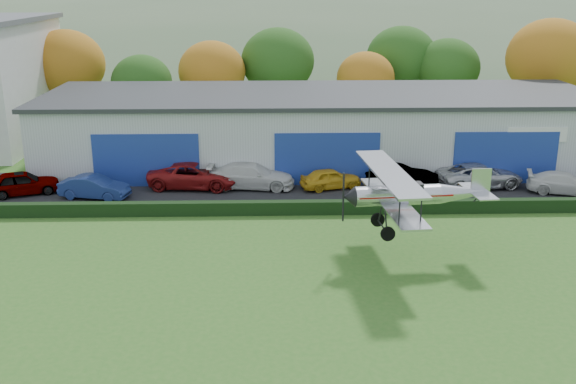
{
  "coord_description": "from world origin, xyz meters",
  "views": [
    {
      "loc": [
        1.19,
        -20.92,
        13.15
      ],
      "look_at": [
        2.11,
        11.82,
        2.76
      ],
      "focal_mm": 41.56,
      "sensor_mm": 36.0,
      "label": 1
    }
  ],
  "objects_px": {
    "car_0": "(22,183)",
    "car_6": "(480,176)",
    "biplane": "(410,193)",
    "car_1": "(94,187)",
    "car_3": "(252,176)",
    "car_2": "(194,175)",
    "car_4": "(331,179)",
    "car_7": "(565,183)",
    "car_5": "(403,177)",
    "hangar": "(320,128)"
  },
  "relations": [
    {
      "from": "car_3",
      "to": "car_1",
      "type": "bearing_deg",
      "value": 107.86
    },
    {
      "from": "car_1",
      "to": "car_2",
      "type": "xyz_separation_m",
      "value": [
        6.06,
        2.14,
        0.12
      ]
    },
    {
      "from": "hangar",
      "to": "car_4",
      "type": "bearing_deg",
      "value": -88.44
    },
    {
      "from": "car_6",
      "to": "car_1",
      "type": "bearing_deg",
      "value": 84.26
    },
    {
      "from": "car_5",
      "to": "car_4",
      "type": "bearing_deg",
      "value": 68.21
    },
    {
      "from": "car_6",
      "to": "biplane",
      "type": "bearing_deg",
      "value": 138.46
    },
    {
      "from": "car_4",
      "to": "car_7",
      "type": "xyz_separation_m",
      "value": [
        14.99,
        -1.44,
        -0.01
      ]
    },
    {
      "from": "car_0",
      "to": "biplane",
      "type": "bearing_deg",
      "value": -136.11
    },
    {
      "from": "car_2",
      "to": "hangar",
      "type": "bearing_deg",
      "value": -48.25
    },
    {
      "from": "car_5",
      "to": "car_6",
      "type": "xyz_separation_m",
      "value": [
        5.16,
        0.11,
        -0.01
      ]
    },
    {
      "from": "car_4",
      "to": "car_7",
      "type": "height_order",
      "value": "car_4"
    },
    {
      "from": "biplane",
      "to": "car_4",
      "type": "bearing_deg",
      "value": 98.79
    },
    {
      "from": "car_0",
      "to": "car_7",
      "type": "bearing_deg",
      "value": -112.22
    },
    {
      "from": "car_0",
      "to": "car_3",
      "type": "bearing_deg",
      "value": -106.97
    },
    {
      "from": "car_3",
      "to": "car_6",
      "type": "relative_size",
      "value": 1.0
    },
    {
      "from": "car_0",
      "to": "biplane",
      "type": "relative_size",
      "value": 0.54
    },
    {
      "from": "car_4",
      "to": "car_6",
      "type": "height_order",
      "value": "car_6"
    },
    {
      "from": "car_3",
      "to": "car_4",
      "type": "xyz_separation_m",
      "value": [
        5.23,
        -0.32,
        -0.14
      ]
    },
    {
      "from": "car_1",
      "to": "car_7",
      "type": "bearing_deg",
      "value": -76.73
    },
    {
      "from": "car_1",
      "to": "car_7",
      "type": "height_order",
      "value": "car_1"
    },
    {
      "from": "car_3",
      "to": "biplane",
      "type": "xyz_separation_m",
      "value": [
        8.04,
        -11.66,
        2.46
      ]
    },
    {
      "from": "car_3",
      "to": "car_7",
      "type": "relative_size",
      "value": 1.22
    },
    {
      "from": "car_0",
      "to": "car_7",
      "type": "distance_m",
      "value": 34.88
    },
    {
      "from": "hangar",
      "to": "car_1",
      "type": "distance_m",
      "value": 17.26
    },
    {
      "from": "car_1",
      "to": "car_6",
      "type": "relative_size",
      "value": 0.77
    },
    {
      "from": "car_4",
      "to": "car_1",
      "type": "bearing_deg",
      "value": 79.9
    },
    {
      "from": "car_6",
      "to": "car_0",
      "type": "bearing_deg",
      "value": 81.91
    },
    {
      "from": "car_3",
      "to": "car_0",
      "type": "bearing_deg",
      "value": 100.74
    },
    {
      "from": "car_2",
      "to": "car_3",
      "type": "height_order",
      "value": "car_2"
    },
    {
      "from": "car_1",
      "to": "biplane",
      "type": "relative_size",
      "value": 0.52
    },
    {
      "from": "car_1",
      "to": "biplane",
      "type": "xyz_separation_m",
      "value": [
        17.89,
        -9.71,
        2.56
      ]
    },
    {
      "from": "car_2",
      "to": "car_6",
      "type": "height_order",
      "value": "car_2"
    },
    {
      "from": "hangar",
      "to": "car_0",
      "type": "bearing_deg",
      "value": -158.82
    },
    {
      "from": "car_6",
      "to": "hangar",
      "type": "bearing_deg",
      "value": 46.28
    },
    {
      "from": "car_1",
      "to": "car_4",
      "type": "distance_m",
      "value": 15.16
    },
    {
      "from": "car_0",
      "to": "car_4",
      "type": "bearing_deg",
      "value": -108.96
    },
    {
      "from": "car_0",
      "to": "car_6",
      "type": "bearing_deg",
      "value": -109.54
    },
    {
      "from": "car_0",
      "to": "car_3",
      "type": "xyz_separation_m",
      "value": [
        14.67,
        1.04,
        0.05
      ]
    },
    {
      "from": "car_7",
      "to": "car_2",
      "type": "bearing_deg",
      "value": 101.98
    },
    {
      "from": "car_4",
      "to": "car_6",
      "type": "bearing_deg",
      "value": -105.92
    },
    {
      "from": "car_3",
      "to": "biplane",
      "type": "bearing_deg",
      "value": -138.76
    },
    {
      "from": "car_1",
      "to": "car_5",
      "type": "xyz_separation_m",
      "value": [
        19.84,
        1.57,
        0.07
      ]
    },
    {
      "from": "car_1",
      "to": "car_3",
      "type": "xyz_separation_m",
      "value": [
        9.85,
        1.95,
        0.1
      ]
    },
    {
      "from": "hangar",
      "to": "car_7",
      "type": "bearing_deg",
      "value": -28.84
    },
    {
      "from": "car_1",
      "to": "car_6",
      "type": "height_order",
      "value": "car_6"
    },
    {
      "from": "car_6",
      "to": "car_5",
      "type": "bearing_deg",
      "value": 81.63
    },
    {
      "from": "car_3",
      "to": "car_5",
      "type": "bearing_deg",
      "value": -85.48
    },
    {
      "from": "car_1",
      "to": "biplane",
      "type": "distance_m",
      "value": 20.52
    },
    {
      "from": "car_7",
      "to": "car_3",
      "type": "bearing_deg",
      "value": 101.65
    },
    {
      "from": "hangar",
      "to": "car_1",
      "type": "xyz_separation_m",
      "value": [
        -14.89,
        -8.54,
        -1.88
      ]
    }
  ]
}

